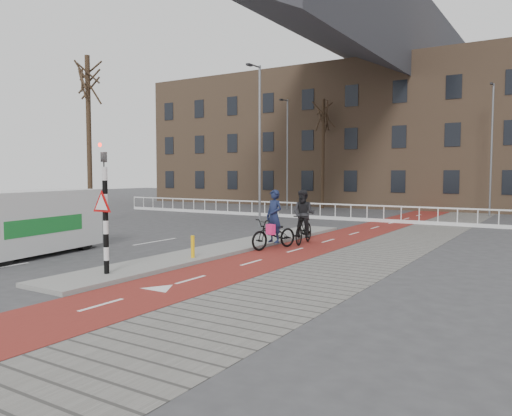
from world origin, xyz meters
The scene contains 16 objects.
ground centered at (0.00, 0.00, 0.00)m, with size 120.00×120.00×0.00m, color #38383A.
bike_lane centered at (1.50, 10.00, 0.01)m, with size 2.50×60.00×0.01m, color maroon.
sidewalk centered at (4.30, 10.00, 0.01)m, with size 3.00×60.00×0.01m, color slate.
curb_island centered at (-0.70, 4.00, 0.06)m, with size 1.80×16.00×0.12m, color gray.
traffic_signal centered at (-0.60, -2.02, 1.99)m, with size 0.80×0.80×3.68m.
bollard centered at (-0.24, 1.22, 0.48)m, with size 0.12×0.12×0.72m, color yellow.
cyclist_near centered at (0.69, 4.85, 0.75)m, with size 1.34×2.28×2.21m.
cyclist_far centered at (1.02, 6.65, 0.90)m, with size 1.04×2.11×2.16m.
van centered at (-5.79, -0.90, 1.17)m, with size 2.88×5.45×2.23m.
railing centered at (-5.00, 17.00, 0.31)m, with size 28.00×0.10×0.99m.
townhouse_row centered at (-3.00, 32.00, 7.81)m, with size 46.00×10.00×15.90m.
tree_left centered at (-13.07, 7.84, 4.70)m, with size 0.28×0.28×9.40m, color black.
tree_mid centered at (-6.92, 25.99, 4.38)m, with size 0.27×0.27×8.76m, color black.
streetlight_near centered at (-3.66, 10.91, 4.17)m, with size 0.12×0.12×8.33m, color slate.
streetlight_left centered at (-8.80, 23.45, 4.28)m, with size 0.12×0.12×8.56m, color slate.
streetlight_right centered at (5.62, 24.88, 4.32)m, with size 0.12×0.12×8.64m, color slate.
Camera 1 is at (9.90, -11.18, 2.83)m, focal length 35.00 mm.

